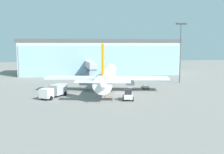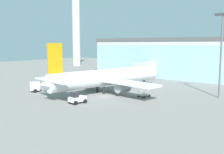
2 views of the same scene
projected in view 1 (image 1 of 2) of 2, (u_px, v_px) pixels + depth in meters
ground at (121, 93)px, 61.78m from camera, size 240.00×240.00×0.00m
terminal_building at (100, 57)px, 101.70m from camera, size 60.62×17.98×13.36m
jet_bridge at (90, 66)px, 87.99m from camera, size 2.99×13.06×5.70m
apron_light_mast at (181, 47)px, 77.00m from camera, size 3.20×0.40×17.62m
airplane at (107, 76)px, 65.56m from camera, size 30.49×35.19×11.49m
catering_truck at (55, 91)px, 56.53m from camera, size 5.74×7.35×2.65m
baggage_cart at (145, 87)px, 67.55m from camera, size 1.87×2.94×1.50m
pushback_tug at (128, 95)px, 53.64m from camera, size 2.68×3.48×2.30m
safety_cone_nose at (106, 95)px, 57.28m from camera, size 0.36×0.36×0.55m
safety_cone_wingtip at (47, 91)px, 62.97m from camera, size 0.36×0.36×0.55m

